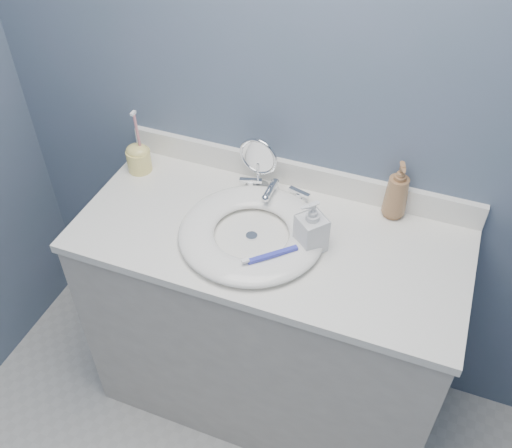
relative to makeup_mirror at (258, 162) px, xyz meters
The scene contains 12 objects.
back_wall 0.25m from the makeup_mirror, 33.15° to the left, with size 2.20×0.02×2.40m, color #4D6074.
vanity_cabinet 0.61m from the makeup_mirror, 59.85° to the right, with size 1.20×0.55×0.85m, color beige.
countertop 0.26m from the makeup_mirror, 59.85° to the right, with size 1.22×0.57×0.03m, color white.
backsplash 0.15m from the makeup_mirror, 28.79° to the left, with size 1.22×0.02×0.09m, color white.
basin 0.26m from the makeup_mirror, 74.00° to the right, with size 0.45×0.45×0.04m, color white, non-canonical shape.
drain 0.26m from the makeup_mirror, 74.00° to the right, with size 0.04×0.04×0.01m, color silver.
faucet 0.11m from the makeup_mirror, 26.23° to the right, with size 0.25×0.13×0.07m.
makeup_mirror is the anchor object (origin of this frame).
soap_bottle_amber 0.45m from the makeup_mirror, ahead, with size 0.08×0.08×0.20m, color #906641.
soap_bottle_clear 0.32m from the makeup_mirror, 40.08° to the right, with size 0.08×0.08×0.18m, color silver.
toothbrush_holder 0.43m from the makeup_mirror, behind, with size 0.08×0.08×0.24m.
toothbrush_lying 0.37m from the makeup_mirror, 63.43° to the right, with size 0.14×0.13×0.02m.
Camera 1 is at (0.42, -0.23, 2.10)m, focal length 40.00 mm.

